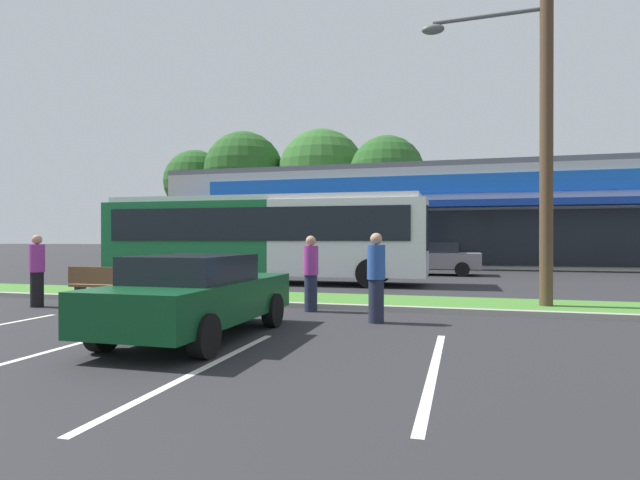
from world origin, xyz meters
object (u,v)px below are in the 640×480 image
Objects in this scene: bus_stop_bench at (98,284)px; pedestrian_far at (376,278)px; utility_pole at (540,86)px; pedestrian_by_pole at (37,271)px; pedestrian_near_bench at (311,273)px; car_1 at (215,257)px; car_0 at (433,258)px; city_bus at (263,236)px; car_4 at (197,295)px.

bus_stop_bench is 7.56m from pedestrian_far.
utility_pole is 12.85m from pedestrian_by_pole.
pedestrian_near_bench is 0.97× the size of pedestrian_far.
pedestrian_by_pole reaches higher than car_1.
car_0 is 13.02m from pedestrian_near_bench.
pedestrian_far is (1.72, -1.19, 0.02)m from pedestrian_near_bench.
pedestrian_far reaches higher than pedestrian_by_pole.
pedestrian_near_bench is at bearing -61.81° from city_bus.
car_0 is 2.45× the size of pedestrian_by_pole.
bus_stop_bench is at bearing 166.31° from pedestrian_far.
pedestrian_by_pole reaches higher than pedestrian_near_bench.
pedestrian_far is at bearing -95.00° from pedestrian_near_bench.
pedestrian_far is at bearing -47.81° from car_4.
bus_stop_bench is at bearing 58.95° from car_0.
city_bus is at bearing 120.06° from pedestrian_far.
pedestrian_near_bench is at bearing 139.26° from pedestrian_by_pole.
pedestrian_far reaches higher than pedestrian_near_bench.
pedestrian_near_bench is (3.92, -6.87, -0.89)m from city_bus.
car_1 is at bearing -130.70° from pedestrian_by_pole.
city_bus is 6.95× the size of pedestrian_by_pole.
car_1 is (-13.95, 11.04, -4.49)m from utility_pole.
bus_stop_bench is (-1.83, -6.91, -1.26)m from city_bus.
pedestrian_near_bench is at bearing -54.97° from car_1.
pedestrian_by_pole is 0.99× the size of pedestrian_far.
car_4 is 6.31m from pedestrian_by_pole.
pedestrian_far is at bearing -52.58° from car_1.
pedestrian_by_pole is (-5.77, 2.55, 0.15)m from car_4.
car_0 is at bearing 20.81° from pedestrian_near_bench.
pedestrian_near_bench is (8.85, -12.62, 0.14)m from car_1.
pedestrian_by_pole is (-0.96, -1.01, 0.39)m from bus_stop_bench.
pedestrian_far is (8.43, -0.14, 0.01)m from pedestrian_by_pole.
car_1 is at bearing 141.64° from utility_pole.
bus_stop_bench is 13.03m from car_1.
utility_pole is 5.59× the size of pedestrian_near_bench.
bus_stop_bench is (-10.85, -1.61, -4.73)m from utility_pole.
bus_stop_bench is at bearing 176.78° from pedestrian_by_pole.
car_1 is (-3.10, 12.65, 0.24)m from bus_stop_bench.
car_4 is at bearing -75.63° from city_bus.
pedestrian_far is at bearing -56.55° from city_bus.
car_0 is 14.06m from pedestrian_far.
car_1 is at bearing -76.24° from bus_stop_bench.
bus_stop_bench is 15.06m from car_0.
utility_pole is 5.51× the size of pedestrian_by_pole.
car_0 is 2.41× the size of pedestrian_far.
city_bus is 7.25m from bus_stop_bench.
pedestrian_near_bench is 2.09m from pedestrian_far.
pedestrian_near_bench is at bearing -162.81° from utility_pole.
bus_stop_bench is at bearing 120.08° from pedestrian_near_bench.
pedestrian_near_bench reaches higher than car_0.
car_0 reaches higher than car_4.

